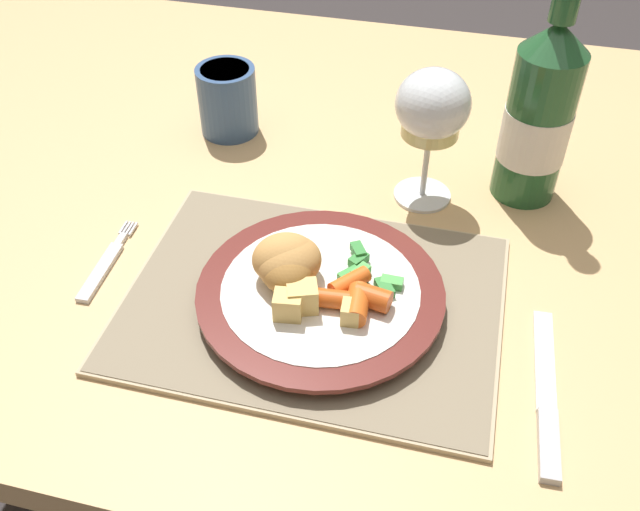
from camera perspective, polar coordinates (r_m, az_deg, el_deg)
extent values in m
plane|color=#383333|center=(1.45, 0.75, -18.35)|extent=(6.00, 6.00, 0.00)
cube|color=tan|center=(0.89, 1.17, 4.88)|extent=(1.53, 0.92, 0.04)
cube|color=tan|center=(1.67, -20.32, 6.35)|extent=(0.06, 0.06, 0.70)
cube|color=tan|center=(0.72, -0.57, -3.72)|extent=(0.38, 0.28, 0.01)
cube|color=#807259|center=(0.72, -0.57, -3.53)|extent=(0.37, 0.28, 0.00)
cylinder|color=white|center=(0.71, 0.04, -3.38)|extent=(0.20, 0.20, 0.01)
cylinder|color=maroon|center=(0.71, 0.04, -2.87)|extent=(0.25, 0.25, 0.01)
cylinder|color=white|center=(0.71, 0.04, -2.67)|extent=(0.20, 0.20, 0.00)
ellipsoid|color=#B77F3D|center=(0.70, -2.86, -0.78)|extent=(0.07, 0.08, 0.04)
ellipsoid|color=tan|center=(0.70, -2.82, -0.23)|extent=(0.08, 0.08, 0.05)
ellipsoid|color=tan|center=(0.70, -2.50, -0.53)|extent=(0.09, 0.09, 0.05)
cube|color=#338438|center=(0.70, 5.18, -2.60)|extent=(0.02, 0.03, 0.01)
cube|color=#4CA84C|center=(0.71, 5.76, -2.17)|extent=(0.02, 0.01, 0.01)
cube|color=#338438|center=(0.73, 3.07, 0.40)|extent=(0.02, 0.02, 0.01)
cube|color=#338438|center=(0.73, 3.11, -0.34)|extent=(0.02, 0.02, 0.01)
cube|color=green|center=(0.71, 2.38, -1.60)|extent=(0.02, 0.03, 0.01)
cube|color=#4CA84C|center=(0.71, 3.28, -1.31)|extent=(0.02, 0.02, 0.01)
cube|color=green|center=(0.71, 3.02, -1.76)|extent=(0.02, 0.02, 0.01)
cylinder|color=#CC5119|center=(0.68, 4.25, -3.38)|extent=(0.04, 0.03, 0.02)
cylinder|color=#CC5119|center=(0.68, 1.07, -3.50)|extent=(0.04, 0.02, 0.02)
cylinder|color=orange|center=(0.70, 2.37, -2.15)|extent=(0.04, 0.04, 0.02)
cylinder|color=orange|center=(0.68, 3.00, -3.93)|extent=(0.02, 0.04, 0.02)
cube|color=silver|center=(0.79, -17.16, -1.28)|extent=(0.02, 0.09, 0.01)
cube|color=silver|center=(0.82, -15.63, 1.21)|extent=(0.01, 0.02, 0.01)
cube|color=silver|center=(0.83, -14.72, 2.05)|extent=(0.00, 0.02, 0.00)
cube|color=silver|center=(0.84, -14.97, 2.08)|extent=(0.00, 0.02, 0.00)
cube|color=silver|center=(0.84, -15.21, 2.12)|extent=(0.00, 0.02, 0.00)
cube|color=silver|center=(0.84, -15.46, 2.15)|extent=(0.00, 0.02, 0.00)
cube|color=silver|center=(0.71, 17.51, -7.95)|extent=(0.02, 0.12, 0.00)
cube|color=#B2B2B7|center=(0.65, 17.82, -14.24)|extent=(0.02, 0.07, 0.01)
cylinder|color=silver|center=(0.87, 8.15, 4.79)|extent=(0.07, 0.07, 0.00)
cylinder|color=silver|center=(0.84, 8.44, 7.14)|extent=(0.01, 0.01, 0.08)
ellipsoid|color=silver|center=(0.80, 9.03, 11.85)|extent=(0.08, 0.08, 0.08)
cylinder|color=#E0D684|center=(0.81, 8.86, 10.53)|extent=(0.06, 0.06, 0.03)
cylinder|color=#23562D|center=(0.85, 16.90, 9.83)|extent=(0.08, 0.08, 0.18)
cone|color=#23562D|center=(0.80, 18.47, 16.25)|extent=(0.08, 0.08, 0.03)
cylinder|color=white|center=(0.86, 16.78, 9.32)|extent=(0.08, 0.08, 0.06)
cube|color=#E5BC66|center=(0.68, -1.42, -3.34)|extent=(0.04, 0.03, 0.03)
cube|color=#E5BC66|center=(0.67, -2.58, -3.98)|extent=(0.03, 0.03, 0.03)
cube|color=#E5BC66|center=(0.67, 2.48, -4.56)|extent=(0.02, 0.02, 0.02)
cylinder|color=#385684|center=(0.96, -7.40, 12.22)|extent=(0.08, 0.08, 0.09)
cylinder|color=#1E2F48|center=(0.94, -7.63, 14.37)|extent=(0.06, 0.06, 0.01)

